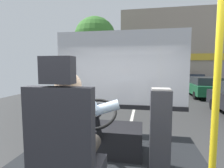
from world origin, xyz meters
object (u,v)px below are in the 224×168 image
Objects in this scene: fare_box at (160,129)px; parked_car_silver at (173,78)px; driver_seat at (67,160)px; parked_car_green at (204,87)px; handrail_pole at (216,97)px; parked_car_blue at (190,81)px; bus_driver at (72,130)px; steering_console at (105,138)px.

fare_box reaches higher than parked_car_silver.
driver_seat is 0.34× the size of parked_car_green.
handrail_pole reaches higher than parked_car_blue.
bus_driver reaches higher than parked_car_blue.
parked_car_green is at bearing 66.18° from steering_console.
handrail_pole is at bearing -50.35° from steering_console.
bus_driver is 17.13m from parked_car_blue.
parked_car_green is (4.74, 11.91, -0.86)m from bus_driver.
handrail_pole reaches higher than fare_box.
bus_driver is at bearing -100.58° from parked_car_silver.
handrail_pole is at bearing -103.29° from parked_car_blue.
parked_car_green is 4.48m from parked_car_blue.
steering_console is at bearing 158.67° from fare_box.
fare_box is at bearing 105.43° from handrail_pole.
steering_console is 1.81m from handrail_pole.
parked_car_green is 0.95× the size of parked_car_silver.
driver_seat reaches higher than steering_console.
bus_driver is 0.74× the size of fare_box.
fare_box is (0.76, 0.88, -0.26)m from bus_driver.
bus_driver is 0.35× the size of handrail_pole.
steering_console is 0.51× the size of handrail_pole.
fare_box is at bearing -21.33° from steering_console.
fare_box reaches higher than parked_car_green.
driver_seat is at bearing -111.52° from parked_car_green.
driver_seat is 1.14m from handrail_pole.
fare_box reaches higher than steering_console.
steering_console is (0.00, 1.17, -0.54)m from bus_driver.
handrail_pole is at bearing -107.25° from parked_car_green.
driver_seat is 12.94m from parked_car_green.
fare_box is (-0.26, 0.94, -0.57)m from handrail_pole.
parked_car_blue is (0.17, 4.48, 0.04)m from parked_car_green.
parked_car_blue is (4.91, 16.39, -0.82)m from bus_driver.
bus_driver reaches higher than parked_car_silver.
parked_car_silver is (3.62, 22.62, -0.64)m from fare_box.
parked_car_silver is at bearing 80.90° from fare_box.
parked_car_blue is at bearing 87.82° from parked_car_green.
parked_car_green is at bearing -88.27° from parked_car_silver.
driver_seat is 1.78× the size of bus_driver.
parked_car_blue is (4.91, 15.21, -0.28)m from steering_console.
bus_driver is 1.19m from fare_box.
bus_driver is 0.19× the size of parked_car_green.
steering_console is at bearing 90.00° from bus_driver.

